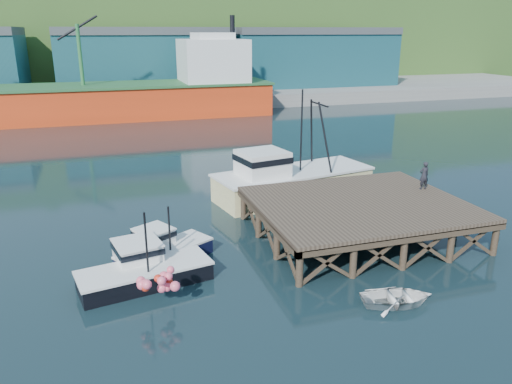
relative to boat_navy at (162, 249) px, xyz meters
name	(u,v)px	position (x,y,z in m)	size (l,w,h in m)	color
ground	(270,247)	(6.04, -0.09, -0.65)	(300.00, 300.00, 0.00)	black
wharf	(361,206)	(11.54, -0.28, 1.29)	(12.00, 10.00, 2.62)	brown
far_quay	(144,92)	(6.04, 69.91, 0.35)	(160.00, 40.00, 2.00)	gray
warehouse_mid	(145,62)	(6.04, 64.91, 5.85)	(28.00, 16.00, 9.00)	#1B505B
warehouse_right	(307,59)	(36.04, 64.91, 5.85)	(30.00, 16.00, 9.00)	#1B505B
cargo_ship	(96,95)	(-2.42, 47.91, 2.66)	(55.50, 10.00, 13.75)	#E83E15
hillside	(128,34)	(6.04, 99.91, 10.35)	(220.00, 50.00, 22.00)	#2D511E
boat_navy	(162,249)	(0.00, 0.00, 0.00)	(5.43, 4.10, 3.23)	black
boat_black	(143,268)	(-1.18, -2.09, 0.06)	(6.60, 5.48, 3.88)	black
trawler	(290,176)	(10.34, 7.85, 0.95)	(12.18, 6.18, 7.78)	#F2E69C
dinghy	(397,298)	(9.35, -7.68, -0.32)	(2.30, 3.23, 0.67)	white
dockworker	(424,175)	(16.56, 0.89, 2.36)	(0.65, 0.42, 1.77)	black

